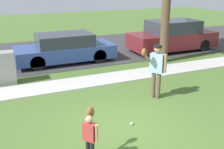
# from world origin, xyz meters

# --- Properties ---
(ground_plane) EXTENTS (48.00, 48.00, 0.00)m
(ground_plane) POSITION_xyz_m (0.00, 3.50, 0.00)
(ground_plane) COLOR #4C6B2D
(sidewalk_strip) EXTENTS (36.00, 1.20, 0.06)m
(sidewalk_strip) POSITION_xyz_m (0.00, 3.60, 0.03)
(sidewalk_strip) COLOR beige
(sidewalk_strip) RESTS_ON ground
(road_surface) EXTENTS (36.00, 6.80, 0.02)m
(road_surface) POSITION_xyz_m (0.00, 8.60, 0.01)
(road_surface) COLOR #38383A
(road_surface) RESTS_ON ground
(person_adult) EXTENTS (0.88, 0.51, 1.75)m
(person_adult) POSITION_xyz_m (1.77, 1.38, 1.09)
(person_adult) COLOR brown
(person_adult) RESTS_ON ground
(person_child) EXTENTS (0.40, 0.59, 1.14)m
(person_child) POSITION_xyz_m (-1.21, -0.89, 0.73)
(person_child) COLOR black
(person_child) RESTS_ON ground
(baseball) EXTENTS (0.07, 0.07, 0.07)m
(baseball) POSITION_xyz_m (0.28, 0.12, 0.04)
(baseball) COLOR white
(baseball) RESTS_ON ground
(utility_cabinet) EXTENTS (0.81, 0.54, 1.21)m
(utility_cabinet) POSITION_xyz_m (-2.60, 4.70, 0.60)
(utility_cabinet) COLOR gray
(utility_cabinet) RESTS_ON ground
(parked_wagon_blue) EXTENTS (4.50, 1.80, 1.33)m
(parked_wagon_blue) POSITION_xyz_m (0.16, 6.57, 0.66)
(parked_wagon_blue) COLOR #2D478C
(parked_wagon_blue) RESTS_ON road_surface
(parked_suv_maroon) EXTENTS (4.70, 1.90, 1.63)m
(parked_suv_maroon) POSITION_xyz_m (6.04, 6.46, 0.79)
(parked_suv_maroon) COLOR maroon
(parked_suv_maroon) RESTS_ON road_surface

